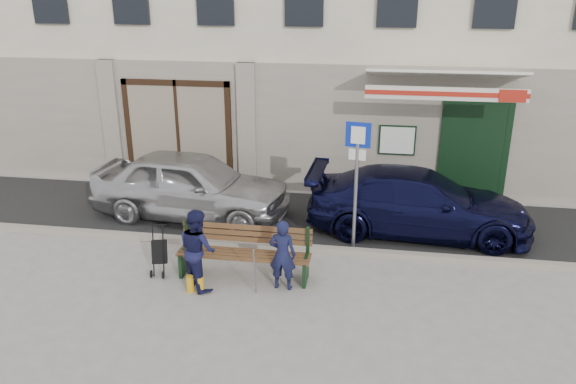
% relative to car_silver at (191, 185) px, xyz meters
% --- Properties ---
extents(ground, '(80.00, 80.00, 0.00)m').
position_rel_car_silver_xyz_m(ground, '(2.24, -2.86, -0.76)').
color(ground, '#9E9991').
rests_on(ground, ground).
extents(asphalt_lane, '(60.00, 3.20, 0.01)m').
position_rel_car_silver_xyz_m(asphalt_lane, '(2.24, 0.24, -0.75)').
color(asphalt_lane, '#282828').
rests_on(asphalt_lane, ground).
extents(curb, '(60.00, 0.18, 0.12)m').
position_rel_car_silver_xyz_m(curb, '(2.24, -1.36, -0.70)').
color(curb, '#9E9384').
rests_on(curb, ground).
extents(car_silver, '(4.59, 2.20, 1.51)m').
position_rel_car_silver_xyz_m(car_silver, '(0.00, 0.00, 0.00)').
color(car_silver, silver).
rests_on(car_silver, ground).
extents(car_navy, '(4.73, 2.08, 1.35)m').
position_rel_car_silver_xyz_m(car_navy, '(4.99, -0.06, -0.08)').
color(car_navy, black).
rests_on(car_navy, ground).
extents(parking_sign, '(0.48, 0.12, 2.59)m').
position_rel_car_silver_xyz_m(parking_sign, '(3.70, -1.08, 0.97)').
color(parking_sign, gray).
rests_on(parking_sign, ground).
extents(bench, '(2.40, 1.17, 0.98)m').
position_rel_car_silver_xyz_m(bench, '(1.76, -2.54, -0.30)').
color(bench, brown).
rests_on(bench, ground).
extents(man, '(0.48, 0.33, 1.28)m').
position_rel_car_silver_xyz_m(man, '(2.56, -2.83, -0.12)').
color(man, '#151739').
rests_on(man, ground).
extents(woman, '(0.89, 0.88, 1.45)m').
position_rel_car_silver_xyz_m(woman, '(1.11, -3.01, -0.03)').
color(woman, '#16173D').
rests_on(woman, ground).
extents(stroller, '(0.31, 0.41, 0.92)m').
position_rel_car_silver_xyz_m(stroller, '(0.26, -2.66, -0.35)').
color(stroller, black).
rests_on(stroller, ground).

